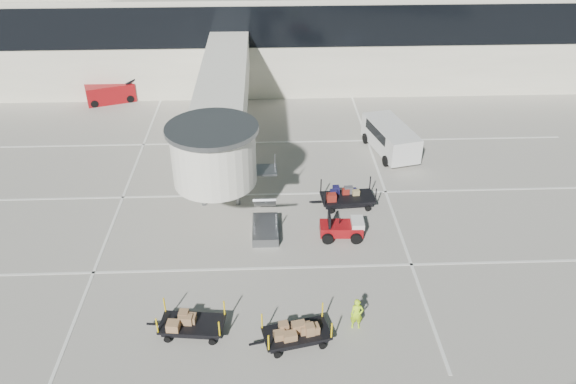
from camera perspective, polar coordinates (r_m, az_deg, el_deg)
name	(u,v)px	position (r m, az deg, el deg)	size (l,w,h in m)	color
ground	(296,295)	(27.05, 0.77, -10.39)	(140.00, 140.00, 0.00)	#B6B1A3
lane_markings	(277,191)	(34.49, -1.13, 0.09)	(40.00, 30.00, 0.02)	silver
terminal	(275,30)	(51.86, -1.36, 16.16)	(64.00, 12.11, 15.20)	#ECE6CB
jet_bridge	(222,108)	(35.22, -6.76, 8.42)	(5.70, 20.40, 6.03)	white
baggage_tug	(342,228)	(30.45, 5.54, -3.67)	(2.37, 1.54, 1.52)	maroon
suitcase_cart	(347,198)	(33.03, 6.05, -0.65)	(3.85, 1.77, 1.49)	black
box_cart_near	(296,333)	(24.55, 0.83, -14.11)	(3.54, 1.97, 1.36)	black
box_cart_far	(190,324)	(25.33, -9.97, -13.09)	(3.47, 1.68, 1.34)	black
ground_worker	(357,314)	(25.17, 7.00, -12.21)	(0.56, 0.37, 1.55)	#B9F119
minivan	(390,136)	(39.16, 10.28, 5.64)	(3.27, 5.56, 1.98)	silver
belt_loader	(111,93)	(49.01, -17.54, 9.60)	(4.41, 2.81, 2.00)	maroon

